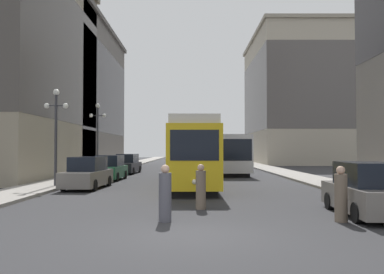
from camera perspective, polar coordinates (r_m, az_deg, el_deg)
The scene contains 16 objects.
ground_plane at distance 10.87m, azimuth -0.19°, elevation -13.76°, with size 200.00×200.00×0.00m, color #303033.
sidewalk_left at distance 51.43m, azimuth -9.77°, elevation -4.15°, with size 2.85×120.00×0.15m, color gray.
sidewalk_right at distance 51.42m, azimuth 9.78°, elevation -4.16°, with size 2.85×120.00×0.15m, color gray.
streetcar at distance 25.04m, azimuth 0.14°, elevation -2.12°, with size 2.78×14.22×3.89m.
transit_bus at distance 37.61m, azimuth 5.20°, elevation -2.22°, with size 2.93×12.48×3.45m.
parked_car_left_near at distance 30.02m, azimuth -11.56°, elevation -4.42°, with size 2.04×4.30×1.82m.
parked_car_left_mid at distance 37.85m, azimuth -9.13°, elevation -3.87°, with size 2.09×5.08×1.82m.
parked_car_right_far at distance 14.90m, azimuth 23.73°, elevation -7.07°, with size 2.04×4.62×1.82m.
parked_car_left_far at distance 23.95m, azimuth -14.58°, elevation -5.08°, with size 2.08×4.91×1.82m.
pedestrian_crossing_near at distance 15.23m, azimuth 1.32°, elevation -7.30°, with size 0.38×0.38×1.70m.
pedestrian_crossing_far at distance 13.44m, azimuth 20.50°, elevation -7.85°, with size 0.39×0.39×1.74m.
pedestrian_on_sidewalk at distance 12.66m, azimuth -3.80°, elevation -8.26°, with size 0.40×0.40×1.78m.
lamp_post_left_near at distance 24.60m, azimuth -18.76°, elevation 2.01°, with size 1.41×0.36×5.62m.
lamp_post_left_far at distance 34.46m, azimuth -13.25°, elevation 1.23°, with size 1.41×0.36×5.95m.
building_left_corner at distance 51.95m, azimuth -20.04°, elevation 5.62°, with size 15.76×23.19×17.20m.
building_right_midblock at distance 67.57m, azimuth 14.46°, elevation 5.38°, with size 13.90×23.19×20.56m.
Camera 1 is at (0.04, -10.63, 2.26)m, focal length 37.44 mm.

